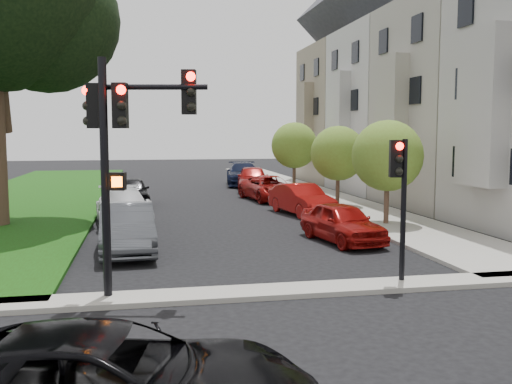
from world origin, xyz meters
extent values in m
plane|color=black|center=(0.00, 0.00, 0.00)|extent=(140.00, 140.00, 0.00)
cube|color=#163709|center=(-9.00, 24.00, 0.06)|extent=(8.00, 44.00, 0.12)
cube|color=#9B9B98|center=(6.75, 24.00, 0.06)|extent=(3.50, 44.00, 0.12)
cube|color=#9B9B98|center=(0.00, 2.00, 0.06)|extent=(60.00, 1.00, 0.12)
cube|color=#ADABA1|center=(8.65, 8.00, 4.50)|extent=(0.70, 2.20, 5.50)
cube|color=black|center=(8.95, 8.00, 5.50)|extent=(0.08, 3.60, 6.00)
cube|color=#A59F84|center=(12.50, 15.50, 5.00)|extent=(7.00, 7.40, 10.00)
cube|color=#A59F84|center=(8.65, 15.50, 4.50)|extent=(0.70, 2.20, 5.50)
cube|color=black|center=(8.95, 15.50, 5.50)|extent=(0.08, 3.60, 6.00)
cube|color=#A5A5A5|center=(12.50, 23.00, 5.00)|extent=(7.00, 7.40, 10.00)
cube|color=#A5A5A5|center=(8.65, 23.00, 4.50)|extent=(0.70, 2.20, 5.50)
cube|color=black|center=(8.95, 23.00, 5.50)|extent=(0.08, 3.60, 6.00)
cube|color=gray|center=(12.50, 30.50, 5.00)|extent=(7.00, 7.40, 10.00)
cube|color=#47464D|center=(12.50, 30.50, 12.47)|extent=(7.00, 7.55, 7.00)
cube|color=gray|center=(8.65, 30.50, 4.50)|extent=(0.70, 2.20, 5.50)
cube|color=black|center=(8.95, 30.50, 5.50)|extent=(0.08, 3.60, 6.00)
sphere|color=black|center=(-6.65, 13.87, 8.04)|extent=(5.71, 5.71, 5.71)
cylinder|color=brown|center=(6.20, 10.34, 0.98)|extent=(0.20, 0.20, 1.96)
sphere|color=#5C7824|center=(6.20, 10.34, 2.74)|extent=(2.74, 2.74, 2.74)
cylinder|color=brown|center=(6.20, 16.02, 0.94)|extent=(0.19, 0.19, 1.89)
sphere|color=#5C7824|center=(6.20, 16.02, 2.64)|extent=(2.64, 2.64, 2.64)
cylinder|color=brown|center=(6.20, 24.18, 1.02)|extent=(0.20, 0.20, 2.04)
sphere|color=#5C7824|center=(6.20, 24.18, 2.86)|extent=(2.86, 2.86, 2.86)
cylinder|color=black|center=(-3.80, 2.20, 2.58)|extent=(0.21, 0.21, 5.16)
cylinder|color=black|center=(-2.71, 2.20, 4.57)|extent=(2.16, 0.57, 0.12)
cube|color=black|center=(-3.45, 2.20, 4.17)|extent=(0.35, 0.31, 0.94)
cube|color=black|center=(-2.01, 2.20, 4.47)|extent=(0.35, 0.31, 0.94)
cube|color=black|center=(-4.00, 2.45, 4.17)|extent=(0.31, 0.35, 0.94)
sphere|color=#FF0C05|center=(-3.45, 2.05, 4.49)|extent=(0.20, 0.20, 0.20)
sphere|color=black|center=(-3.45, 2.05, 3.85)|extent=(0.20, 0.20, 0.20)
cube|color=black|center=(-3.55, 2.20, 2.58)|extent=(0.39, 0.32, 0.38)
cube|color=#FF5905|center=(-3.55, 2.06, 2.58)|extent=(0.22, 0.03, 0.22)
cylinder|color=black|center=(2.99, 2.20, 1.73)|extent=(0.15, 0.15, 3.46)
cube|color=black|center=(2.76, 2.20, 3.01)|extent=(0.32, 0.29, 0.87)
sphere|color=#FF0C05|center=(2.76, 2.06, 3.30)|extent=(0.18, 0.18, 0.18)
imported|color=maroon|center=(3.41, 7.55, 0.66)|extent=(2.18, 4.08, 1.32)
imported|color=maroon|center=(3.84, 14.06, 0.68)|extent=(2.24, 4.36, 1.37)
imported|color=maroon|center=(3.61, 19.60, 0.66)|extent=(2.87, 5.05, 1.33)
imported|color=maroon|center=(3.66, 24.67, 0.80)|extent=(2.58, 4.91, 1.60)
imported|color=black|center=(3.76, 28.79, 0.80)|extent=(2.90, 5.72, 1.59)
imported|color=#3F4247|center=(-3.53, 7.26, 0.74)|extent=(1.77, 4.55, 1.48)
imported|color=silver|center=(-3.83, 12.70, 0.71)|extent=(2.52, 5.10, 1.43)
imported|color=black|center=(-3.61, 19.08, 0.71)|extent=(1.84, 4.21, 1.41)
camera|label=1|loc=(-2.98, -10.17, 3.59)|focal=40.00mm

